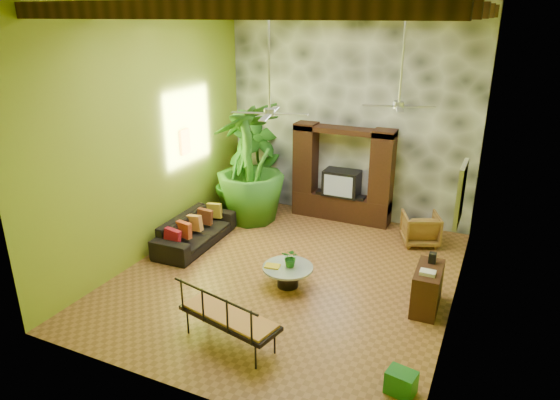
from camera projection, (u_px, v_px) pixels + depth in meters
The scene contains 22 objects.
ground at pixel (289, 274), 9.66m from camera, with size 7.00×7.00×0.00m, color brown.
back_wall at pixel (350, 115), 11.76m from camera, with size 6.00×0.02×5.00m, color #99AF27.
left_wall at pixel (153, 133), 9.97m from camera, with size 0.02×7.00×5.00m, color #99AF27.
right_wall at pixel (470, 170), 7.60m from camera, with size 0.02×7.00×5.00m, color #99AF27.
stone_accent_wall at pixel (349, 115), 11.71m from camera, with size 5.98×0.10×4.98m, color #3E4046.
ceiling_beams at pixel (291, 11), 7.99m from camera, with size 5.95×5.36×0.22m.
entertainment_center at pixel (342, 181), 11.99m from camera, with size 2.40×0.55×2.30m.
ceiling_fan_front at pixel (269, 100), 8.21m from camera, with size 1.28×1.28×1.86m.
ceiling_fan_back at pixel (400, 94), 8.86m from camera, with size 1.28×1.28×1.86m.
wall_art_mask at pixel (185, 142), 10.94m from camera, with size 0.06×0.32×0.55m, color gold.
wall_art_painting at pixel (461, 194), 7.18m from camera, with size 0.06×0.70×0.90m, color #2A669C.
sofa at pixel (195, 231), 10.83m from camera, with size 2.19×0.85×0.64m, color black.
wicker_armchair at pixel (420, 229), 10.85m from camera, with size 0.75×0.77×0.70m, color olive.
tall_plant_a at pixel (258, 163), 12.73m from camera, with size 1.22×0.83×2.31m, color #1E5716.
tall_plant_b at pixel (236, 179), 11.96m from camera, with size 1.11×0.90×2.02m, color #23631A.
tall_plant_c at pixel (250, 163), 11.72m from camera, with size 1.63×1.63×2.90m, color #2D6B1C.
coffee_table at pixel (288, 274), 9.16m from camera, with size 0.93×0.93×0.40m.
centerpiece_plant at pixel (291, 258), 9.06m from camera, with size 0.32×0.28×0.36m, color #206B1C.
yellow_tray at pixel (272, 266), 9.10m from camera, with size 0.27×0.19×0.03m, color yellow.
iron_bench at pixel (227, 316), 7.40m from camera, with size 1.71×0.93×0.57m.
side_console at pixel (427, 289), 8.43m from camera, with size 0.42×0.94×0.75m, color #3A1E12.
green_bin at pixel (401, 382), 6.59m from camera, with size 0.38×0.28×0.33m, color #1C6A27.
Camera 1 is at (3.44, -7.82, 4.73)m, focal length 32.00 mm.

